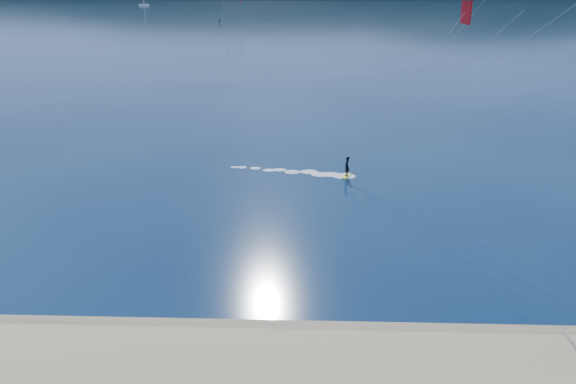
{
  "coord_description": "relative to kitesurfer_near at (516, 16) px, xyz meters",
  "views": [
    {
      "loc": [
        2.39,
        -13.43,
        14.93
      ],
      "look_at": [
        1.68,
        10.0,
        5.0
      ],
      "focal_mm": 30.43,
      "sensor_mm": 36.0,
      "label": 1
    }
  ],
  "objects": [
    {
      "name": "sailboat",
      "position": [
        -142.94,
        381.32,
        -12.17
      ],
      "size": [
        8.61,
        5.33,
        11.97
      ],
      "color": "white",
      "rests_on": "ground"
    },
    {
      "name": "kitesurfer_far",
      "position": [
        -43.44,
        177.23,
        -3.69
      ],
      "size": [
        10.6,
        6.24,
        12.27
      ],
      "color": "#B6D819",
      "rests_on": "ground"
    },
    {
      "name": "kitesurfer_near",
      "position": [
        0.0,
        0.0,
        0.0
      ],
      "size": [
        25.62,
        7.04,
        16.9
      ],
      "color": "#B6D819",
      "rests_on": "ground"
    },
    {
      "name": "wet_sand",
      "position": [
        -16.49,
        -16.93,
        -13.01
      ],
      "size": [
        220.0,
        2.5,
        0.1
      ],
      "color": "#8A7550",
      "rests_on": "ground"
    }
  ]
}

